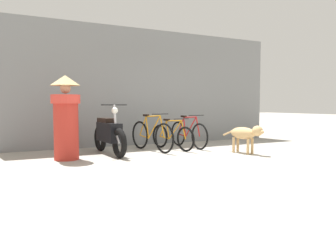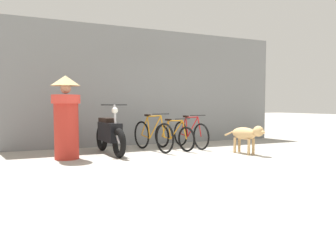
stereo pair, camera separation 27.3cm
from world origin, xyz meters
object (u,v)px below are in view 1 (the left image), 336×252
object	(u,v)px
motorcycle	(109,134)
stray_dog	(246,134)
person_in_robes	(66,116)
bicycle_0	(151,136)
bicycle_1	(172,137)
bicycle_2	(188,134)

from	to	relation	value
motorcycle	stray_dog	distance (m)	3.10
motorcycle	person_in_robes	xyz separation A→B (m)	(-0.97, -0.30, 0.45)
stray_dog	person_in_robes	xyz separation A→B (m)	(-3.79, 0.99, 0.44)
bicycle_0	motorcycle	bearing A→B (deg)	-97.92
bicycle_0	bicycle_1	bearing A→B (deg)	79.32
bicycle_2	motorcycle	xyz separation A→B (m)	(-2.18, -0.21, 0.10)
bicycle_1	bicycle_0	bearing A→B (deg)	-102.81
bicycle_1	motorcycle	world-z (taller)	motorcycle
bicycle_0	person_in_robes	size ratio (longest dim) A/B	0.99
bicycle_1	stray_dog	world-z (taller)	bicycle_1
bicycle_0	person_in_robes	distance (m)	2.14
bicycle_1	stray_dog	xyz separation A→B (m)	(1.19, -1.35, 0.13)
bicycle_1	person_in_robes	xyz separation A→B (m)	(-2.61, -0.36, 0.57)
bicycle_2	stray_dog	distance (m)	1.63
person_in_robes	stray_dog	bearing A→B (deg)	158.20
bicycle_0	bicycle_2	size ratio (longest dim) A/B	1.05
bicycle_1	stray_dog	bearing A→B (deg)	27.94
bicycle_0	stray_dog	xyz separation A→B (m)	(1.75, -1.35, 0.08)
bicycle_2	motorcycle	size ratio (longest dim) A/B	0.87
stray_dog	person_in_robes	world-z (taller)	person_in_robes
bicycle_2	stray_dog	size ratio (longest dim) A/B	1.41
motorcycle	person_in_robes	bearing A→B (deg)	-77.06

